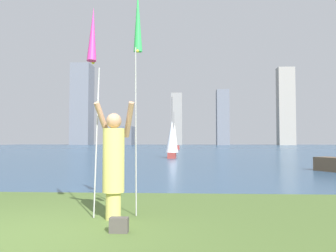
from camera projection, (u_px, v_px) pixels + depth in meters
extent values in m
cube|color=#2D4C6B|center=(174.00, 148.00, 66.54)|extent=(120.00, 116.02, 0.12)
cube|color=#263316|center=(90.00, 194.00, 8.67)|extent=(120.00, 0.70, 0.02)
cylinder|color=#D8CC66|center=(113.00, 206.00, 5.73)|extent=(0.26, 0.26, 0.45)
cylinder|color=#D8CC66|center=(114.00, 160.00, 5.77)|extent=(0.37, 0.37, 1.08)
sphere|color=tan|center=(114.00, 121.00, 5.80)|extent=(0.26, 0.26, 0.26)
cylinder|color=tan|center=(102.00, 120.00, 5.96)|extent=(0.27, 0.42, 0.62)
cylinder|color=tan|center=(129.00, 120.00, 5.93)|extent=(0.27, 0.42, 0.62)
cylinder|color=#B2B2B7|center=(97.00, 140.00, 6.00)|extent=(0.02, 0.29, 2.66)
cone|color=#D83399|center=(93.00, 34.00, 5.76)|extent=(0.16, 0.26, 0.97)
sphere|color=yellow|center=(93.00, 62.00, 5.79)|extent=(0.06, 0.06, 0.06)
cylinder|color=#B2B2B7|center=(136.00, 132.00, 5.97)|extent=(0.02, 0.18, 2.97)
cone|color=green|center=(138.00, 21.00, 6.25)|extent=(0.16, 0.22, 1.15)
sphere|color=yellow|center=(137.00, 51.00, 6.19)|extent=(0.06, 0.06, 0.06)
cube|color=#4C4742|center=(119.00, 225.00, 4.89)|extent=(0.27, 0.14, 0.22)
cube|color=maroon|center=(172.00, 155.00, 26.29)|extent=(0.62, 1.96, 0.44)
cylinder|color=#47474C|center=(172.00, 124.00, 26.39)|extent=(0.06, 0.06, 4.34)
cone|color=white|center=(172.00, 137.00, 26.21)|extent=(0.98, 0.98, 2.44)
cube|color=maroon|center=(174.00, 148.00, 51.02)|extent=(1.68, 1.54, 0.66)
cylinder|color=#47474C|center=(174.00, 129.00, 51.15)|extent=(0.06, 0.06, 5.06)
cone|color=silver|center=(175.00, 134.00, 51.19)|extent=(1.20, 1.20, 3.48)
cube|color=slate|center=(82.00, 105.00, 116.41)|extent=(6.41, 7.36, 27.67)
cube|color=#565B66|center=(123.00, 136.00, 110.61)|extent=(6.58, 6.92, 6.06)
cube|color=gray|center=(177.00, 119.00, 114.16)|extent=(3.65, 5.32, 17.31)
cube|color=slate|center=(223.00, 117.00, 108.93)|extent=(3.95, 4.04, 17.79)
cube|color=gray|center=(286.00, 106.00, 108.91)|extent=(5.20, 3.75, 24.97)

